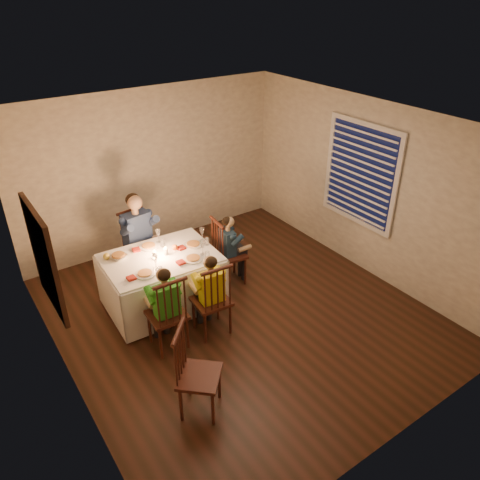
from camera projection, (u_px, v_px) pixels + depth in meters
ground at (240, 313)px, 6.39m from camera, size 5.00×5.00×0.00m
wall_left at (53, 290)px, 4.63m from camera, size 0.02×5.00×2.60m
wall_right at (365, 188)px, 6.86m from camera, size 0.02×5.00×2.60m
wall_back at (152, 169)px, 7.54m from camera, size 4.50×0.02×2.60m
ceiling at (240, 125)px, 5.11m from camera, size 5.00×5.00×0.00m
dining_table at (161, 271)px, 6.29m from camera, size 1.55×1.15×0.75m
chair_adult at (144, 276)px, 7.19m from camera, size 0.49×0.47×1.06m
chair_near_left at (170, 345)px, 5.84m from camera, size 0.45×0.43×1.06m
chair_near_right at (212, 330)px, 6.08m from camera, size 0.47×0.45×1.06m
chair_end at (230, 281)px, 7.07m from camera, size 0.46×0.48×1.06m
chair_extra at (201, 408)px, 4.99m from camera, size 0.60×0.60×1.05m
adult at (144, 276)px, 7.19m from camera, size 0.57×0.54×1.36m
child_green at (170, 345)px, 5.84m from camera, size 0.41×0.38×1.14m
child_yellow at (212, 330)px, 6.08m from camera, size 0.42×0.39×1.14m
child_teal at (230, 281)px, 7.07m from camera, size 0.37×0.40×1.09m
setting_adult at (149, 246)px, 6.40m from camera, size 0.27×0.27×0.02m
setting_green at (145, 274)px, 5.81m from camera, size 0.27×0.27×0.02m
setting_yellow at (193, 259)px, 6.12m from camera, size 0.27×0.27×0.02m
setting_teal at (193, 245)px, 6.44m from camera, size 0.27×0.27×0.02m
candle_left at (155, 255)px, 6.13m from camera, size 0.06×0.06×0.10m
candle_right at (166, 252)px, 6.20m from camera, size 0.06×0.06×0.10m
squash at (106, 256)px, 6.11m from camera, size 0.09×0.09×0.09m
orange_fruit at (175, 248)px, 6.32m from camera, size 0.08×0.08×0.08m
serving_bowl at (119, 257)px, 6.13m from camera, size 0.27×0.27×0.05m
wall_mirror at (44, 259)px, 4.77m from camera, size 0.06×0.95×1.15m
window_blinds at (360, 174)px, 6.81m from camera, size 0.07×1.34×1.54m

